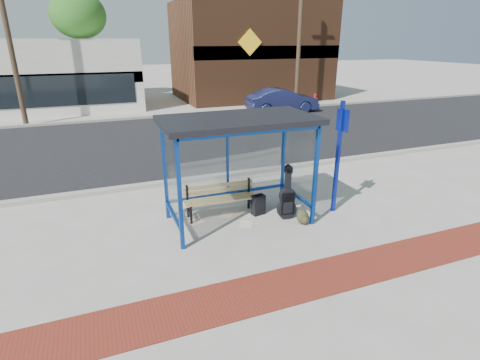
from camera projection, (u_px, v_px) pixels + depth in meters
name	position (u px, v px, depth m)	size (l,w,h in m)	color
ground	(239.00, 221.00, 8.69)	(120.00, 120.00, 0.00)	#B2ADA0
brick_paver_strip	(293.00, 284.00, 6.42)	(60.00, 1.00, 0.01)	maroon
curb_near	(204.00, 178.00, 11.20)	(60.00, 0.25, 0.12)	gray
street_asphalt	(170.00, 140.00, 15.67)	(60.00, 10.00, 0.00)	black
curb_far	(151.00, 117.00, 20.10)	(60.00, 0.25, 0.12)	gray
far_sidewalk	(146.00, 112.00, 21.78)	(60.00, 4.00, 0.01)	#B2ADA0
bus_shelter	(238.00, 133.00, 8.03)	(3.30, 1.80, 2.42)	navy
storefront_brown	(250.00, 51.00, 26.42)	(10.00, 7.08, 6.40)	#59331E
tree_mid	(78.00, 16.00, 24.95)	(3.60, 3.60, 7.03)	#4C3826
tree_right	(285.00, 20.00, 30.22)	(3.60, 3.60, 7.03)	#4C3826
utility_pole_west	(8.00, 36.00, 16.90)	(1.60, 0.24, 8.00)	#4C3826
utility_pole_east	(299.00, 37.00, 22.00)	(1.60, 0.24, 8.00)	#4C3826
bench	(220.00, 197.00, 8.83)	(1.73, 0.49, 0.81)	black
guitar_bag	(287.00, 201.00, 8.64)	(0.47, 0.18, 1.25)	black
suitcase	(258.00, 205.00, 8.92)	(0.34, 0.25, 0.53)	black
backpack	(303.00, 217.00, 8.49)	(0.30, 0.28, 0.35)	#33321C
sign_post	(339.00, 152.00, 8.67)	(0.16, 0.33, 2.68)	#0E1F9A
newspaper_a	(195.00, 222.00, 8.62)	(0.39, 0.31, 0.01)	white
newspaper_b	(246.00, 224.00, 8.52)	(0.36, 0.28, 0.01)	white
newspaper_c	(227.00, 215.00, 8.99)	(0.35, 0.28, 0.01)	white
parked_car	(282.00, 100.00, 21.50)	(1.43, 4.10, 1.35)	#1C214E
fire_hydrant	(315.00, 98.00, 24.52)	(0.30, 0.20, 0.66)	red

